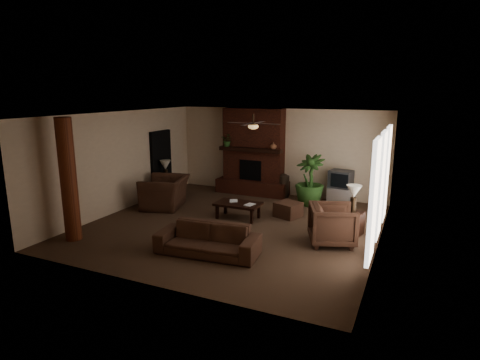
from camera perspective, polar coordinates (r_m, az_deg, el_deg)
The scene contains 23 objects.
room_shell at distance 9.85m, azimuth -0.96°, elevation 1.23°, with size 7.00×7.00×7.00m.
fireplace at distance 13.11m, azimuth 1.90°, elevation 3.03°, with size 2.40×0.70×2.80m.
windows at distance 9.18m, azimuth 19.49°, elevation -0.69°, with size 0.08×3.65×2.35m.
log_column at distance 9.69m, azimuth -23.35°, elevation -0.01°, with size 0.36×0.36×2.80m, color brown.
doorway at distance 13.17m, azimuth -11.21°, elevation 2.37°, with size 0.10×1.00×2.10m, color black.
ceiling_fan at distance 9.80m, azimuth 1.91°, elevation 7.85°, with size 1.35×1.35×0.37m.
sofa at distance 8.41m, azimuth -4.67°, elevation -7.81°, with size 2.15×0.63×0.84m, color #472B1E.
armchair_left at distance 11.82m, azimuth -10.70°, elevation -1.02°, with size 1.37×0.89×1.20m, color #472B1E.
armchair_right at distance 9.11m, azimuth 13.14°, elevation -5.97°, with size 0.96×0.90×0.99m, color #472B1E.
coffee_table at distance 10.64m, azimuth -0.28°, elevation -3.59°, with size 1.20×0.70×0.43m.
ottoman at distance 10.90m, azimuth 6.91°, elevation -4.23°, with size 0.60×0.60×0.40m, color #472B1E.
tv_stand at distance 12.44m, azimuth 14.22°, elevation -2.15°, with size 0.85×0.50×0.50m, color silver.
tv at distance 12.32m, azimuth 14.25°, elevation 0.14°, with size 0.73×0.63×0.52m.
floor_vase at distance 12.82m, azimuth 6.29°, elevation -0.56°, with size 0.34×0.34×0.77m.
floor_plant at distance 12.07m, azimuth 9.90°, elevation -1.56°, with size 0.85×1.52×0.85m, color #2E5421.
side_table_left at distance 12.99m, azimuth -10.58°, elevation -1.24°, with size 0.50×0.50×0.55m, color black.
lamp_left at distance 12.86m, azimuth -10.65°, elevation 1.93°, with size 0.42×0.42×0.65m.
side_table_right at distance 9.87m, azimuth 15.59°, elevation -5.99°, with size 0.50×0.50×0.55m, color black.
lamp_right at distance 9.69m, azimuth 15.99°, elevation -1.88°, with size 0.46×0.46×0.65m.
mantel_plant at distance 13.09m, azimuth -1.81°, elevation 5.54°, with size 0.38×0.42×0.33m, color #2E5421.
mantel_vase at distance 12.50m, azimuth 4.79°, elevation 4.91°, with size 0.22×0.23×0.22m, color brown.
book_a at distance 10.71m, azimuth -1.51°, elevation -2.36°, with size 0.22×0.03×0.29m, color #999999.
book_b at distance 10.44m, azimuth 0.91°, elevation -2.76°, with size 0.21×0.02×0.29m, color #999999.
Camera 1 is at (4.13, -8.73, 3.37)m, focal length 29.79 mm.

